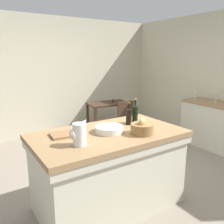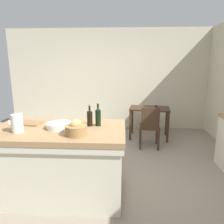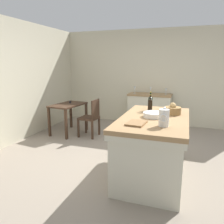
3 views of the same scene
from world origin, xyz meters
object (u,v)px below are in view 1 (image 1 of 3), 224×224
at_px(bread_basket, 142,128).
at_px(wine_bottle_dark, 135,113).
at_px(wine_glass_middle, 195,93).
at_px(wine_bottle_amber, 129,116).
at_px(wine_glass_left, 216,96).
at_px(wooden_chair, 122,120).
at_px(pitcher, 79,134).
at_px(writing_desk, 108,108).
at_px(island_table, 109,167).
at_px(side_cabinet, 211,125).
at_px(cutting_board, 65,134).
at_px(wash_bowl, 109,129).

bearing_deg(bread_basket, wine_bottle_dark, 61.77).
bearing_deg(wine_glass_middle, wine_bottle_amber, -160.97).
height_order(bread_basket, wine_glass_left, bread_basket).
relative_size(wooden_chair, wine_glass_middle, 4.65).
height_order(pitcher, wine_glass_left, pitcher).
height_order(pitcher, wine_glass_middle, pitcher).
xyz_separation_m(writing_desk, wine_bottle_dark, (-0.94, -2.13, 0.43)).
relative_size(island_table, bread_basket, 6.73).
height_order(side_cabinet, bread_basket, bread_basket).
bearing_deg(writing_desk, wine_bottle_dark, -113.80).
bearing_deg(wine_glass_middle, pitcher, -160.58).
relative_size(wine_bottle_dark, wine_bottle_amber, 1.10).
bearing_deg(cutting_board, wine_bottle_dark, -1.56).
relative_size(island_table, wine_bottle_dark, 5.44).
distance_m(island_table, wine_glass_middle, 2.87).
relative_size(wash_bowl, wine_glass_middle, 1.70).
xyz_separation_m(writing_desk, pitcher, (-1.87, -2.45, 0.42)).
height_order(island_table, wine_bottle_dark, wine_bottle_dark).
height_order(side_cabinet, wine_bottle_amber, wine_bottle_amber).
distance_m(side_cabinet, wooden_chair, 1.75).
height_order(island_table, side_cabinet, island_table).
bearing_deg(cutting_board, side_cabinet, 6.08).
xyz_separation_m(writing_desk, wash_bowl, (-1.42, -2.27, 0.34)).
relative_size(pitcher, bread_basket, 1.04).
bearing_deg(side_cabinet, wine_bottle_dark, -170.73).
xyz_separation_m(wooden_chair, wine_bottle_amber, (-0.98, -1.51, 0.55)).
bearing_deg(wine_bottle_amber, writing_desk, 63.95).
bearing_deg(writing_desk, wooden_chair, -96.00).
xyz_separation_m(island_table, cutting_board, (-0.45, 0.17, 0.43)).
relative_size(wash_bowl, cutting_board, 1.06).
bearing_deg(wine_glass_left, writing_desk, 126.12).
bearing_deg(island_table, wine_glass_left, 10.33).
xyz_separation_m(island_table, wash_bowl, (0.01, 0.01, 0.46)).
bearing_deg(writing_desk, cutting_board, -131.69).
distance_m(pitcher, bread_basket, 0.73).
height_order(island_table, bread_basket, bread_basket).
bearing_deg(pitcher, wine_glass_left, 11.98).
distance_m(side_cabinet, wash_bowl, 2.78).
distance_m(side_cabinet, wine_bottle_dark, 2.32).
bearing_deg(side_cabinet, bread_basket, -162.87).
xyz_separation_m(pitcher, wine_bottle_amber, (0.82, 0.31, 0.00)).
height_order(wooden_chair, cutting_board, cutting_board).
bearing_deg(wine_glass_left, pitcher, -168.02).
bearing_deg(pitcher, side_cabinet, 12.25).
height_order(wash_bowl, wine_glass_left, wine_glass_left).
height_order(wooden_chair, wine_glass_middle, wine_glass_middle).
relative_size(wine_bottle_dark, wine_glass_left, 1.67).
height_order(island_table, pitcher, pitcher).
xyz_separation_m(island_table, wine_bottle_dark, (0.49, 0.15, 0.55)).
bearing_deg(side_cabinet, wine_bottle_amber, -170.81).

